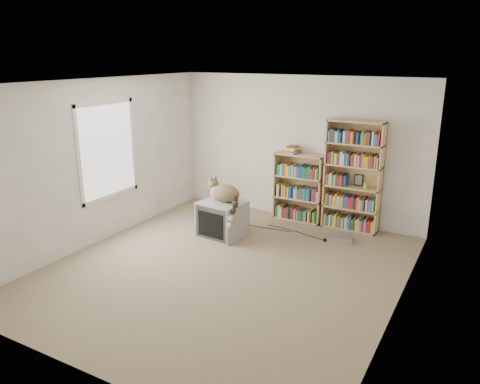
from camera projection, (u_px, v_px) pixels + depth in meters
The scene contains 17 objects.
floor at pixel (226, 269), 6.42m from camera, with size 4.50×5.00×0.01m, color gray.
wall_back at pixel (298, 148), 8.16m from camera, with size 4.50×0.02×2.50m, color white.
wall_front at pixel (74, 249), 3.97m from camera, with size 4.50×0.02×2.50m, color white.
wall_left at pixel (98, 162), 7.12m from camera, with size 0.02×5.00×2.50m, color white.
wall_right at pixel (405, 208), 5.02m from camera, with size 0.02×5.00×2.50m, color white.
ceiling at pixel (224, 83), 5.71m from camera, with size 4.50×5.00×0.02m, color white.
window at pixel (108, 150), 7.24m from camera, with size 0.02×1.22×1.52m, color white.
crt_tv at pixel (223, 219), 7.53m from camera, with size 0.72×0.67×0.58m.
cat at pixel (226, 196), 7.38m from camera, with size 0.73×0.61×0.60m.
bookcase_tall at pixel (353, 179), 7.67m from camera, with size 0.91×0.30×1.83m.
bookcase_short at pixel (299, 190), 8.20m from camera, with size 0.86×0.30×1.19m.
book_stack at pixel (293, 150), 8.04m from camera, with size 0.19×0.24×0.13m, color red.
green_mug at pixel (366, 185), 7.57m from camera, with size 0.08×0.08×0.09m, color #73BD36.
framed_print at pixel (359, 180), 7.71m from camera, with size 0.14×0.01×0.19m, color black.
dvd_player at pixel (339, 238), 7.36m from camera, with size 0.39×0.28×0.09m, color #B0B0B5.
wall_outlet at pixel (159, 197), 8.53m from camera, with size 0.01×0.08×0.13m, color silver.
floor_cables at pixel (291, 236), 7.57m from camera, with size 1.20×0.70×0.01m, color black, non-canonical shape.
Camera 1 is at (3.02, -5.02, 2.84)m, focal length 35.00 mm.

